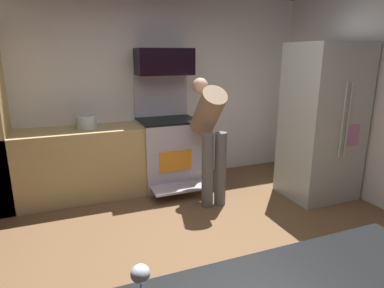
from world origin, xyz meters
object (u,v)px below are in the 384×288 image
oven_range (168,150)px  person_cook (210,131)px  wine_glass_mid (140,275)px  refrigerator (322,123)px  stock_pot (86,122)px  microwave (164,62)px

oven_range → person_cook: 0.86m
oven_range → wine_glass_mid: 3.40m
person_cook → oven_range: bearing=114.2°
refrigerator → person_cook: (-1.40, 0.34, -0.06)m
wine_glass_mid → stock_pot: 3.19m
wine_glass_mid → stock_pot: stock_pot is taller
person_cook → wine_glass_mid: person_cook is taller
microwave → stock_pot: microwave is taller
wine_glass_mid → refrigerator: bearing=37.4°
microwave → stock_pot: bearing=-175.6°
oven_range → refrigerator: 2.05m
oven_range → microwave: bearing=90.0°
microwave → refrigerator: bearing=-33.4°
refrigerator → person_cook: 1.44m
refrigerator → person_cook: bearing=166.4°
person_cook → stock_pot: size_ratio=5.94×
wine_glass_mid → stock_pot: size_ratio=0.60×
oven_range → stock_pot: bearing=179.3°
microwave → stock_pot: 1.28m
microwave → wine_glass_mid: (-1.09, -3.27, -0.69)m
microwave → person_cook: microwave is taller
refrigerator → microwave: bearing=146.6°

